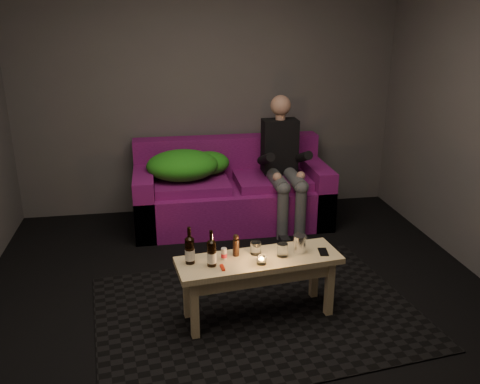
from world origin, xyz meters
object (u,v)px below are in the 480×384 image
(sofa, at_px, (231,193))
(person, at_px, (283,161))
(coffee_table, at_px, (259,268))
(beer_bottle_a, at_px, (190,250))
(beer_bottle_b, at_px, (212,253))
(steel_cup, at_px, (299,244))

(sofa, distance_m, person, 0.64)
(coffee_table, bearing_deg, sofa, 87.51)
(coffee_table, xyz_separation_m, beer_bottle_a, (-0.47, 0.00, 0.18))
(beer_bottle_a, bearing_deg, beer_bottle_b, -23.87)
(sofa, xyz_separation_m, beer_bottle_b, (-0.41, -1.85, 0.26))
(person, bearing_deg, coffee_table, -109.55)
(sofa, relative_size, person, 1.50)
(sofa, bearing_deg, person, -17.47)
(sofa, relative_size, coffee_table, 1.66)
(sofa, distance_m, steel_cup, 1.78)
(person, relative_size, steel_cup, 10.36)
(steel_cup, bearing_deg, person, 79.96)
(coffee_table, bearing_deg, steel_cup, 8.36)
(coffee_table, height_order, beer_bottle_a, beer_bottle_a)
(beer_bottle_b, bearing_deg, steel_cup, 9.22)
(sofa, relative_size, beer_bottle_b, 7.65)
(beer_bottle_b, height_order, steel_cup, beer_bottle_b)
(coffee_table, bearing_deg, beer_bottle_a, 179.65)
(sofa, distance_m, beer_bottle_a, 1.89)
(beer_bottle_b, bearing_deg, person, 61.63)
(person, relative_size, beer_bottle_b, 5.11)
(person, distance_m, beer_bottle_b, 1.93)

